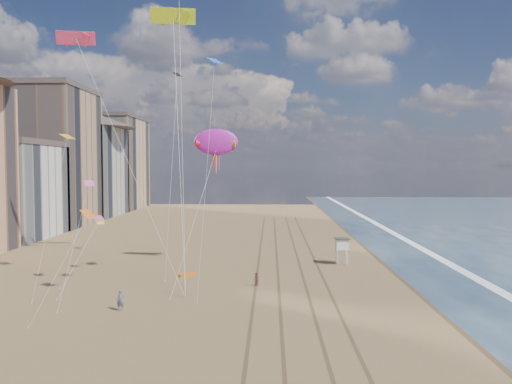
# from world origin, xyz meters

# --- Properties ---
(ground) EXTENTS (260.00, 260.00, 0.00)m
(ground) POSITION_xyz_m (0.00, 0.00, 0.00)
(ground) COLOR brown
(ground) RESTS_ON ground
(wet_sand) EXTENTS (260.00, 260.00, 0.00)m
(wet_sand) POSITION_xyz_m (19.00, 40.00, 0.00)
(wet_sand) COLOR #42301E
(wet_sand) RESTS_ON ground
(foam) EXTENTS (260.00, 260.00, 0.00)m
(foam) POSITION_xyz_m (23.20, 40.00, 0.00)
(foam) COLOR white
(foam) RESTS_ON ground
(tracks) EXTENTS (7.68, 120.00, 0.01)m
(tracks) POSITION_xyz_m (2.55, 30.00, 0.01)
(tracks) COLOR brown
(tracks) RESTS_ON ground
(buildings) EXTENTS (34.72, 131.35, 29.00)m
(buildings) POSITION_xyz_m (-45.73, 65.59, 13.55)
(buildings) COLOR #C6B284
(buildings) RESTS_ON ground
(lifeguard_stand) EXTENTS (1.86, 1.86, 3.37)m
(lifeguard_stand) POSITION_xyz_m (9.40, 32.03, 2.60)
(lifeguard_stand) COLOR white
(lifeguard_stand) RESTS_ON ground
(grounded_kite) EXTENTS (2.33, 2.01, 0.22)m
(grounded_kite) POSITION_xyz_m (-9.09, 24.92, 0.11)
(grounded_kite) COLOR orange
(grounded_kite) RESTS_ON ground
(show_kite) EXTENTS (4.96, 8.77, 21.95)m
(show_kite) POSITION_xyz_m (-6.45, 31.24, 15.42)
(show_kite) COLOR #B81CA7
(show_kite) RESTS_ON ground
(kite_flyer_a) EXTENTS (0.71, 0.51, 1.83)m
(kite_flyer_a) POSITION_xyz_m (-12.56, 11.11, 0.92)
(kite_flyer_a) COLOR slate
(kite_flyer_a) RESTS_ON ground
(kite_flyer_b) EXTENTS (0.88, 0.88, 1.44)m
(kite_flyer_b) POSITION_xyz_m (-1.10, 20.23, 0.72)
(kite_flyer_b) COLOR #964C52
(kite_flyer_b) RESTS_ON ground
(small_kites) EXTENTS (18.72, 16.88, 18.51)m
(small_kites) POSITION_xyz_m (-15.54, 22.02, 14.18)
(small_kites) COLOR #E7FC1A
(small_kites) RESTS_ON ground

